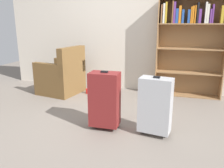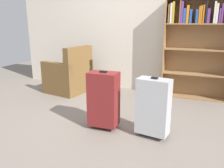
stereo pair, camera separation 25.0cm
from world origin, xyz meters
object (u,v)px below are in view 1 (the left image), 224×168
at_px(armchair, 62,77).
at_px(mug, 88,91).
at_px(suitcase_dark_red, 105,99).
at_px(bookshelf, 189,40).
at_px(suitcase_silver, 155,105).

relative_size(armchair, mug, 7.50).
xyz_separation_m(armchair, suitcase_dark_red, (1.25, -1.25, 0.08)).
relative_size(bookshelf, suitcase_dark_red, 2.28).
relative_size(suitcase_dark_red, suitcase_silver, 1.03).
relative_size(bookshelf, mug, 14.37).
distance_m(armchair, suitcase_silver, 2.27).
bearing_deg(armchair, suitcase_silver, -33.71).
bearing_deg(suitcase_dark_red, suitcase_silver, -1.00).
bearing_deg(bookshelf, mug, -167.12).
xyz_separation_m(bookshelf, mug, (-1.80, -0.41, -0.97)).
bearing_deg(mug, suitcase_silver, -43.99).
bearing_deg(suitcase_silver, suitcase_dark_red, 179.00).
distance_m(armchair, mug, 0.56).
xyz_separation_m(armchair, suitcase_silver, (1.88, -1.26, 0.06)).
distance_m(suitcase_dark_red, suitcase_silver, 0.63).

